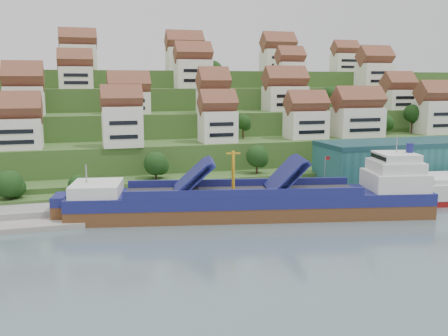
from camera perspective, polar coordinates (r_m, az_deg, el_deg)
name	(u,v)px	position (r m, az deg, el deg)	size (l,w,h in m)	color
ground	(267,217)	(101.87, 4.94, -5.58)	(300.00, 300.00, 0.00)	slate
quay	(322,190)	(123.01, 11.09, -2.54)	(180.00, 14.00, 2.20)	gray
hillside	(172,124)	(198.91, -5.99, 5.00)	(260.00, 128.00, 31.00)	#2D4C1E
hillside_village	(199,92)	(155.74, -2.89, 8.72)	(156.80, 63.72, 28.29)	white
hillside_trees	(195,124)	(137.61, -3.32, 5.10)	(141.09, 62.30, 31.34)	#1B3F15
warehouse	(429,159)	(141.08, 22.40, 0.99)	(60.00, 15.00, 10.00)	#225A5C
flagpole	(325,171)	(116.71, 11.49, -0.32)	(1.28, 0.16, 8.00)	gray
cargo_ship	(261,201)	(101.47, 4.29, -3.83)	(73.26, 25.70, 16.01)	brown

